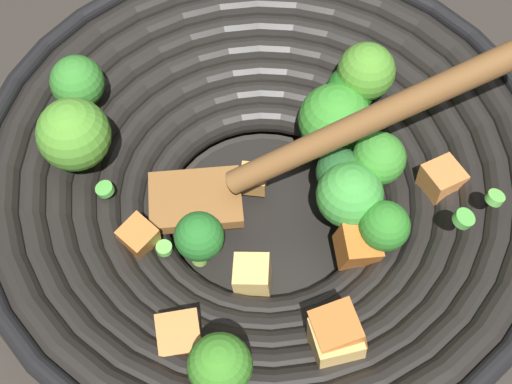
# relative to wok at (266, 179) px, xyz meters

# --- Properties ---
(ground_plane) EXTENTS (4.00, 4.00, 0.00)m
(ground_plane) POSITION_rel_wok_xyz_m (-0.00, 0.00, -0.06)
(ground_plane) COLOR #332D28
(wok) EXTENTS (0.42, 0.44, 0.21)m
(wok) POSITION_rel_wok_xyz_m (0.00, 0.00, 0.00)
(wok) COLOR black
(wok) RESTS_ON ground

